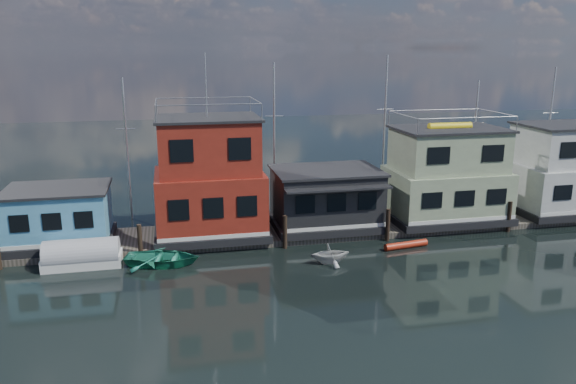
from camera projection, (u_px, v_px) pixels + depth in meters
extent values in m
plane|color=black|center=(400.00, 304.00, 28.26)|extent=(160.00, 160.00, 0.00)
cube|color=#595147|center=(332.00, 228.00, 39.57)|extent=(48.00, 5.00, 0.40)
cube|color=black|center=(62.00, 240.00, 35.81)|extent=(6.40, 4.90, 0.50)
cube|color=#53A0CC|center=(59.00, 213.00, 35.38)|extent=(6.00, 4.50, 3.00)
cube|color=black|center=(56.00, 189.00, 34.98)|extent=(6.30, 4.80, 0.16)
cube|color=black|center=(211.00, 230.00, 37.74)|extent=(7.40, 5.90, 0.50)
cube|color=maroon|center=(210.00, 199.00, 37.21)|extent=(7.00, 5.50, 3.74)
cube|color=maroon|center=(208.00, 146.00, 36.31)|extent=(6.30, 4.95, 3.46)
cube|color=black|center=(207.00, 118.00, 35.86)|extent=(6.65, 5.23, 0.16)
cylinder|color=silver|center=(206.00, 85.00, 35.34)|extent=(0.08, 0.08, 4.00)
cube|color=black|center=(326.00, 222.00, 39.36)|extent=(7.40, 5.40, 0.50)
cube|color=black|center=(326.00, 196.00, 38.87)|extent=(7.00, 5.00, 3.40)
cube|color=black|center=(326.00, 170.00, 38.43)|extent=(7.30, 5.30, 0.16)
cube|color=black|center=(338.00, 189.00, 35.92)|extent=(7.00, 1.20, 0.12)
cube|color=black|center=(444.00, 215.00, 41.18)|extent=(8.40, 5.90, 0.50)
cube|color=#95A57F|center=(445.00, 191.00, 40.73)|extent=(8.00, 5.50, 3.12)
cube|color=#95A57F|center=(448.00, 150.00, 39.98)|extent=(7.20, 4.95, 2.88)
cube|color=black|center=(450.00, 129.00, 39.60)|extent=(7.60, 5.23, 0.16)
cylinder|color=yellow|center=(450.00, 126.00, 39.56)|extent=(3.20, 0.56, 0.56)
cube|color=black|center=(563.00, 207.00, 43.21)|extent=(8.40, 5.90, 0.50)
cube|color=silver|center=(566.00, 184.00, 42.76)|extent=(8.00, 5.50, 3.12)
cube|color=silver|center=(571.00, 145.00, 42.01)|extent=(7.20, 4.95, 2.88)
cube|color=black|center=(573.00, 125.00, 41.63)|extent=(7.60, 5.23, 0.16)
cylinder|color=#2D2116|center=(140.00, 242.00, 34.06)|extent=(0.28, 0.28, 2.20)
cylinder|color=#2D2116|center=(285.00, 232.00, 35.88)|extent=(0.28, 0.28, 2.20)
cylinder|color=#2D2116|center=(388.00, 225.00, 37.30)|extent=(0.28, 0.28, 2.20)
cylinder|color=#2D2116|center=(509.00, 217.00, 39.13)|extent=(0.28, 0.28, 2.20)
cylinder|color=silver|center=(127.00, 150.00, 41.16)|extent=(0.16, 0.16, 10.50)
cylinder|color=silver|center=(126.00, 129.00, 40.77)|extent=(1.40, 0.06, 0.06)
cylinder|color=silver|center=(274.00, 138.00, 43.26)|extent=(0.16, 0.16, 11.50)
cylinder|color=silver|center=(274.00, 116.00, 42.83)|extent=(1.40, 0.06, 0.06)
cylinder|color=silver|center=(384.00, 132.00, 45.02)|extent=(0.16, 0.16, 12.00)
cylinder|color=silver|center=(385.00, 109.00, 44.58)|extent=(1.40, 0.06, 0.06)
cylinder|color=silver|center=(474.00, 141.00, 46.89)|extent=(0.16, 0.16, 10.00)
cylinder|color=silver|center=(475.00, 123.00, 46.52)|extent=(1.40, 0.06, 0.06)
cylinder|color=silver|center=(548.00, 132.00, 48.19)|extent=(0.16, 0.16, 11.00)
cylinder|color=silver|center=(551.00, 113.00, 47.78)|extent=(1.40, 0.06, 0.06)
cube|color=silver|center=(83.00, 260.00, 33.07)|extent=(4.47, 1.72, 0.74)
cylinder|color=#B0AFB4|center=(82.00, 254.00, 32.96)|extent=(4.26, 1.83, 1.80)
imported|color=beige|center=(330.00, 253.00, 33.49)|extent=(2.42, 2.10, 1.25)
cylinder|color=#AE2712|center=(406.00, 245.00, 36.13)|extent=(3.06, 0.90, 0.44)
imported|color=#25886B|center=(162.00, 258.00, 33.26)|extent=(4.99, 4.07, 0.91)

